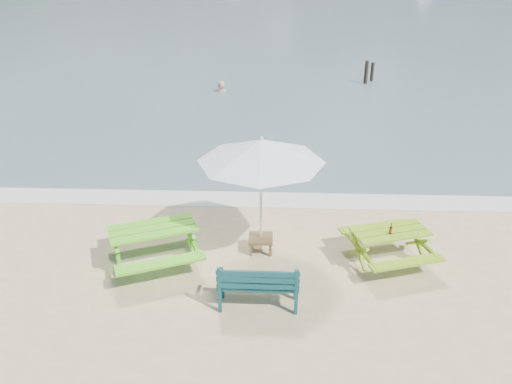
{
  "coord_description": "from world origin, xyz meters",
  "views": [
    {
      "loc": [
        0.03,
        -7.08,
        5.88
      ],
      "look_at": [
        -0.38,
        3.0,
        1.0
      ],
      "focal_mm": 35.0,
      "sensor_mm": 36.0,
      "label": 1
    }
  ],
  "objects_px": {
    "side_table": "(261,244)",
    "beer_bottle": "(391,230)",
    "swimmer": "(222,101)",
    "picnic_table_left": "(154,246)",
    "patio_umbrella": "(261,151)",
    "picnic_table_right": "(388,246)",
    "park_bench": "(258,293)"
  },
  "relations": [
    {
      "from": "patio_umbrella",
      "to": "swimmer",
      "type": "height_order",
      "value": "patio_umbrella"
    },
    {
      "from": "side_table",
      "to": "beer_bottle",
      "type": "distance_m",
      "value": 2.74
    },
    {
      "from": "beer_bottle",
      "to": "park_bench",
      "type": "bearing_deg",
      "value": -151.06
    },
    {
      "from": "side_table",
      "to": "patio_umbrella",
      "type": "xyz_separation_m",
      "value": [
        -0.0,
        0.0,
        2.15
      ]
    },
    {
      "from": "picnic_table_left",
      "to": "side_table",
      "type": "height_order",
      "value": "picnic_table_left"
    },
    {
      "from": "patio_umbrella",
      "to": "side_table",
      "type": "bearing_deg",
      "value": 0.0
    },
    {
      "from": "side_table",
      "to": "swimmer",
      "type": "xyz_separation_m",
      "value": [
        -2.27,
        13.57,
        -0.6
      ]
    },
    {
      "from": "park_bench",
      "to": "patio_umbrella",
      "type": "xyz_separation_m",
      "value": [
        -0.02,
        1.86,
        2.05
      ]
    },
    {
      "from": "picnic_table_left",
      "to": "park_bench",
      "type": "height_order",
      "value": "park_bench"
    },
    {
      "from": "patio_umbrella",
      "to": "beer_bottle",
      "type": "relative_size",
      "value": 11.2
    },
    {
      "from": "picnic_table_left",
      "to": "picnic_table_right",
      "type": "bearing_deg",
      "value": 2.79
    },
    {
      "from": "side_table",
      "to": "beer_bottle",
      "type": "bearing_deg",
      "value": -8.9
    },
    {
      "from": "picnic_table_left",
      "to": "beer_bottle",
      "type": "bearing_deg",
      "value": 1.36
    },
    {
      "from": "park_bench",
      "to": "patio_umbrella",
      "type": "height_order",
      "value": "patio_umbrella"
    },
    {
      "from": "picnic_table_right",
      "to": "beer_bottle",
      "type": "xyz_separation_m",
      "value": [
        -0.03,
        -0.12,
        0.46
      ]
    },
    {
      "from": "picnic_table_right",
      "to": "swimmer",
      "type": "bearing_deg",
      "value": 109.6
    },
    {
      "from": "picnic_table_left",
      "to": "picnic_table_right",
      "type": "xyz_separation_m",
      "value": [
        4.85,
        0.24,
        -0.04
      ]
    },
    {
      "from": "park_bench",
      "to": "swimmer",
      "type": "height_order",
      "value": "park_bench"
    },
    {
      "from": "picnic_table_right",
      "to": "park_bench",
      "type": "bearing_deg",
      "value": -149.37
    },
    {
      "from": "park_bench",
      "to": "picnic_table_left",
      "type": "bearing_deg",
      "value": 148.81
    },
    {
      "from": "side_table",
      "to": "swimmer",
      "type": "distance_m",
      "value": 13.77
    },
    {
      "from": "picnic_table_left",
      "to": "side_table",
      "type": "bearing_deg",
      "value": 13.55
    },
    {
      "from": "picnic_table_left",
      "to": "patio_umbrella",
      "type": "xyz_separation_m",
      "value": [
        2.18,
        0.53,
        1.93
      ]
    },
    {
      "from": "picnic_table_right",
      "to": "patio_umbrella",
      "type": "xyz_separation_m",
      "value": [
        -2.66,
        0.29,
        1.97
      ]
    },
    {
      "from": "side_table",
      "to": "picnic_table_right",
      "type": "bearing_deg",
      "value": -6.22
    },
    {
      "from": "picnic_table_right",
      "to": "park_bench",
      "type": "xyz_separation_m",
      "value": [
        -2.65,
        -1.57,
        -0.08
      ]
    },
    {
      "from": "park_bench",
      "to": "swimmer",
      "type": "distance_m",
      "value": 15.61
    },
    {
      "from": "patio_umbrella",
      "to": "swimmer",
      "type": "xyz_separation_m",
      "value": [
        -2.27,
        13.57,
        -2.75
      ]
    },
    {
      "from": "beer_bottle",
      "to": "picnic_table_right",
      "type": "bearing_deg",
      "value": 74.88
    },
    {
      "from": "park_bench",
      "to": "beer_bottle",
      "type": "distance_m",
      "value": 3.03
    },
    {
      "from": "park_bench",
      "to": "side_table",
      "type": "relative_size",
      "value": 2.79
    },
    {
      "from": "picnic_table_left",
      "to": "park_bench",
      "type": "distance_m",
      "value": 2.57
    }
  ]
}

